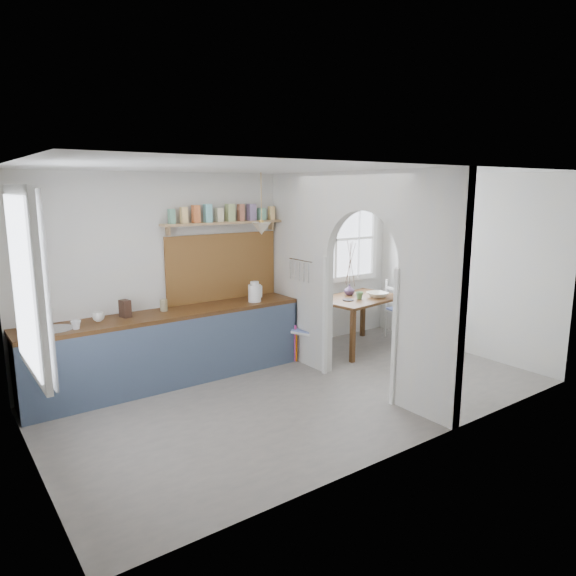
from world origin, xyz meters
TOP-DOWN VIEW (x-y plane):
  - floor at (0.00, 0.00)m, footprint 5.80×3.20m
  - ceiling at (0.00, 0.00)m, footprint 5.80×3.20m
  - walls at (0.00, 0.00)m, footprint 5.81×3.21m
  - partition at (0.70, 0.06)m, footprint 0.12×3.20m
  - kitchen_window at (-2.87, 0.00)m, footprint 0.10×1.16m
  - nook_window at (1.80, 1.56)m, footprint 1.76×0.10m
  - counter at (-1.13, 1.33)m, footprint 3.50×0.60m
  - sink at (-2.43, 1.30)m, footprint 0.40×0.40m
  - backsplash at (-0.20, 1.58)m, footprint 1.65×0.03m
  - shelf at (-0.21, 1.49)m, footprint 1.75×0.20m
  - pendant_lamp at (0.15, 1.15)m, footprint 0.26×0.26m
  - utensil_rail at (0.61, 0.90)m, footprint 0.02×0.50m
  - dining_table at (1.75, 0.95)m, footprint 1.37×1.01m
  - chair_left at (0.78, 0.94)m, footprint 0.56×0.56m
  - chair_right at (2.69, 0.91)m, footprint 0.51×0.51m
  - kettle at (0.06, 1.20)m, footprint 0.26×0.22m
  - mug_a at (-2.24, 1.16)m, footprint 0.11×0.11m
  - mug_b at (-1.94, 1.37)m, footprint 0.17×0.17m
  - knife_block at (-1.63, 1.37)m, footprint 0.12×0.15m
  - jar at (-1.14, 1.40)m, footprint 0.10×0.10m
  - towel_magenta at (0.58, 0.97)m, footprint 0.02×0.03m
  - towel_orange at (0.58, 0.95)m, footprint 0.02×0.03m
  - bowl at (1.98, 0.80)m, footprint 0.34×0.34m
  - table_cup at (1.67, 0.85)m, footprint 0.15×0.15m
  - plate at (1.47, 0.89)m, footprint 0.20×0.20m
  - vase at (1.74, 1.15)m, footprint 0.19×0.19m

SIDE VIEW (x-z plane):
  - floor at x=0.00m, z-range -0.01..0.01m
  - towel_orange at x=0.58m, z-range 0.02..0.48m
  - towel_magenta at x=0.58m, z-range 0.02..0.53m
  - dining_table at x=1.75m, z-range 0.00..0.79m
  - counter at x=-1.13m, z-range 0.01..0.91m
  - chair_left at x=0.78m, z-range 0.00..0.93m
  - chair_right at x=2.69m, z-range 0.00..0.95m
  - plate at x=1.47m, z-range 0.79..0.80m
  - bowl at x=1.98m, z-range 0.79..0.86m
  - table_cup at x=1.67m, z-range 0.79..0.90m
  - vase at x=1.74m, z-range 0.79..0.95m
  - sink at x=-2.43m, z-range 0.88..0.90m
  - mug_a at x=-2.24m, z-range 0.90..1.00m
  - mug_b at x=-1.94m, z-range 0.90..1.01m
  - jar at x=-1.14m, z-range 0.90..1.05m
  - knife_block at x=-1.63m, z-range 0.90..1.11m
  - kettle at x=0.06m, z-range 0.90..1.18m
  - walls at x=0.00m, z-range 0.00..2.60m
  - backsplash at x=-0.20m, z-range 0.90..1.80m
  - utensil_rail at x=0.61m, z-range 1.44..1.46m
  - partition at x=0.70m, z-range 0.15..2.75m
  - nook_window at x=1.80m, z-range 0.95..2.25m
  - kitchen_window at x=-2.87m, z-range 0.90..2.40m
  - pendant_lamp at x=0.15m, z-range 1.80..1.96m
  - shelf at x=-0.21m, z-range 1.91..2.12m
  - ceiling at x=0.00m, z-range 2.60..2.60m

